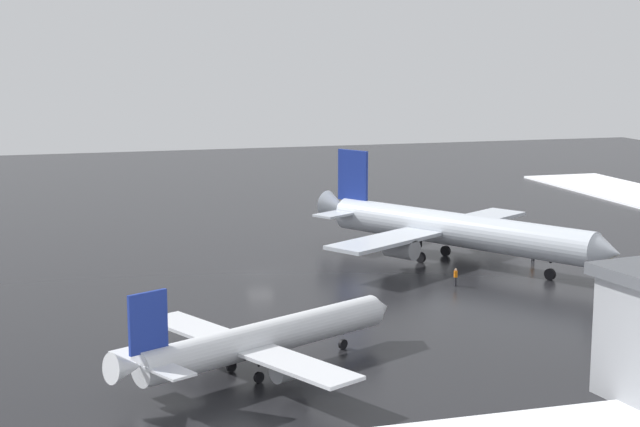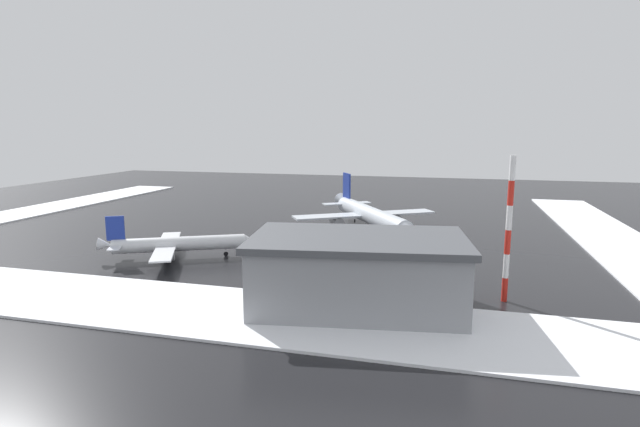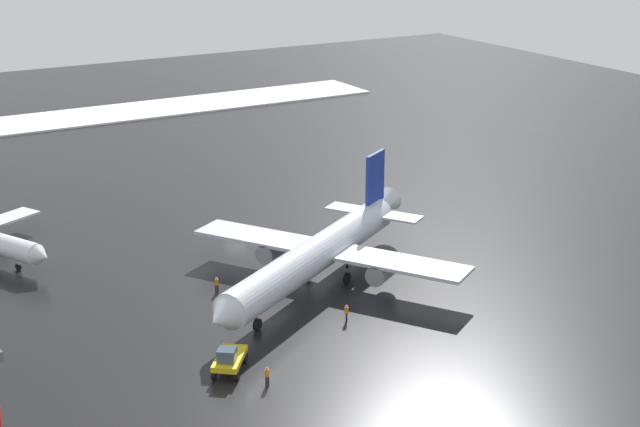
# 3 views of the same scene
# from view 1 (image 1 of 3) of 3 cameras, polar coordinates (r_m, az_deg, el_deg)

# --- Properties ---
(ground_plane) EXTENTS (240.00, 240.00, 0.00)m
(ground_plane) POSITION_cam_1_polar(r_m,az_deg,el_deg) (99.29, -3.49, -3.52)
(ground_plane) COLOR black
(airplane_parked_portside) EXTENTS (28.38, 33.11, 11.01)m
(airplane_parked_portside) POSITION_cam_1_polar(r_m,az_deg,el_deg) (104.43, 7.63, -0.88)
(airplane_parked_portside) COLOR silver
(airplane_parked_portside) RESTS_ON ground_plane
(airplane_foreground_jet) EXTENTS (23.31, 19.84, 7.44)m
(airplane_foreground_jet) POSITION_cam_1_polar(r_m,az_deg,el_deg) (69.37, -3.44, -7.29)
(airplane_foreground_jet) COLOR silver
(airplane_foreground_jet) RESTS_ON ground_plane
(pushback_tug) EXTENTS (4.98, 4.57, 2.50)m
(pushback_tug) POSITION_cam_1_polar(r_m,az_deg,el_deg) (97.29, 18.13, -3.49)
(pushback_tug) COLOR gold
(pushback_tug) RESTS_ON ground_plane
(ground_crew_mid_apron) EXTENTS (0.36, 0.36, 1.71)m
(ground_crew_mid_apron) POSITION_cam_1_polar(r_m,az_deg,el_deg) (94.87, 7.90, -3.62)
(ground_crew_mid_apron) COLOR black
(ground_crew_mid_apron) RESTS_ON ground_plane
(ground_crew_by_nose_gear) EXTENTS (0.36, 0.36, 1.71)m
(ground_crew_by_nose_gear) POSITION_cam_1_polar(r_m,az_deg,el_deg) (107.09, 12.30, -2.21)
(ground_crew_by_nose_gear) COLOR black
(ground_crew_by_nose_gear) RESTS_ON ground_plane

